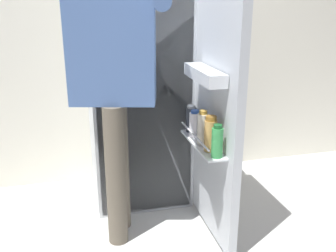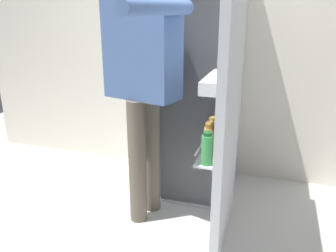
{
  "view_description": "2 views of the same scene",
  "coord_description": "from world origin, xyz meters",
  "views": [
    {
      "loc": [
        -0.45,
        -2.1,
        1.45
      ],
      "look_at": [
        0.06,
        -0.08,
        0.75
      ],
      "focal_mm": 41.21,
      "sensor_mm": 36.0,
      "label": 1
    },
    {
      "loc": [
        0.61,
        -2.0,
        1.43
      ],
      "look_at": [
        -0.01,
        -0.06,
        0.73
      ],
      "focal_mm": 37.15,
      "sensor_mm": 36.0,
      "label": 2
    }
  ],
  "objects": [
    {
      "name": "person",
      "position": [
        -0.21,
        0.05,
        1.06
      ],
      "size": [
        0.59,
        0.86,
        1.75
      ],
      "color": "#665B4C",
      "rests_on": "ground_plane"
    },
    {
      "name": "ground_plane",
      "position": [
        0.0,
        0.0,
        0.0
      ],
      "size": [
        6.24,
        6.24,
        0.0
      ],
      "primitive_type": "plane",
      "color": "silver"
    },
    {
      "name": "refrigerator",
      "position": [
        0.03,
        0.52,
        0.9
      ],
      "size": [
        0.72,
        1.3,
        1.81
      ],
      "color": "silver",
      "rests_on": "ground_plane"
    },
    {
      "name": "kitchen_wall",
      "position": [
        0.0,
        0.95,
        1.28
      ],
      "size": [
        4.4,
        0.1,
        2.57
      ],
      "primitive_type": "cube",
      "color": "silver",
      "rests_on": "ground_plane"
    }
  ]
}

